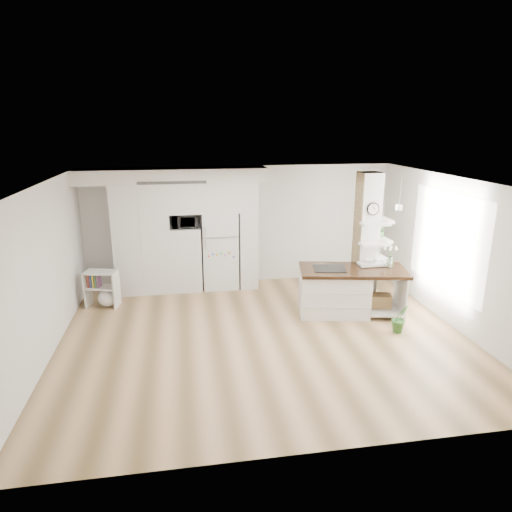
% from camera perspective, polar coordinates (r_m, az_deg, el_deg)
% --- Properties ---
extents(floor, '(7.00, 6.00, 0.01)m').
position_cam_1_polar(floor, '(8.14, 1.02, -10.00)').
color(floor, tan).
rests_on(floor, ground).
extents(room, '(7.04, 6.04, 2.72)m').
position_cam_1_polar(room, '(7.51, 1.09, 2.82)').
color(room, white).
rests_on(room, ground).
extents(cabinet_wall, '(4.00, 0.71, 2.70)m').
position_cam_1_polar(cabinet_wall, '(10.07, -9.88, 4.00)').
color(cabinet_wall, white).
rests_on(cabinet_wall, floor).
extents(refrigerator, '(0.78, 0.69, 1.75)m').
position_cam_1_polar(refrigerator, '(10.26, -4.55, 0.79)').
color(refrigerator, white).
rests_on(refrigerator, floor).
extents(column, '(0.69, 0.90, 2.70)m').
position_cam_1_polar(column, '(9.37, 14.24, 1.86)').
color(column, silver).
rests_on(column, floor).
extents(window, '(0.00, 2.40, 2.40)m').
position_cam_1_polar(window, '(9.14, 22.72, 1.68)').
color(window, white).
rests_on(window, room).
extents(pendant_light, '(0.12, 0.12, 0.10)m').
position_cam_1_polar(pendant_light, '(8.07, 12.91, 5.28)').
color(pendant_light, white).
rests_on(pendant_light, room).
extents(kitchen_island, '(2.17, 1.33, 1.48)m').
position_cam_1_polar(kitchen_island, '(9.07, 10.44, -4.19)').
color(kitchen_island, white).
rests_on(kitchen_island, floor).
extents(bookshelf, '(0.70, 0.49, 0.75)m').
position_cam_1_polar(bookshelf, '(9.79, -18.51, -4.19)').
color(bookshelf, white).
rests_on(bookshelf, floor).
extents(floor_plant_a, '(0.32, 0.27, 0.53)m').
position_cam_1_polar(floor_plant_a, '(8.57, 17.55, -7.45)').
color(floor_plant_a, '#32692A').
rests_on(floor_plant_a, floor).
extents(floor_plant_b, '(0.31, 0.31, 0.52)m').
position_cam_1_polar(floor_plant_b, '(10.52, 12.33, -2.66)').
color(floor_plant_b, '#32692A').
rests_on(floor_plant_b, floor).
extents(microwave, '(0.54, 0.37, 0.30)m').
position_cam_1_polar(microwave, '(10.01, -8.90, 4.35)').
color(microwave, '#2D2D2D').
rests_on(microwave, cabinet_wall).
extents(shelf_plant, '(0.27, 0.23, 0.30)m').
position_cam_1_polar(shelf_plant, '(9.59, 15.30, 3.16)').
color(shelf_plant, '#32692A').
rests_on(shelf_plant, column).
extents(decor_bowl, '(0.22, 0.22, 0.05)m').
position_cam_1_polar(decor_bowl, '(9.23, 14.21, -0.61)').
color(decor_bowl, white).
rests_on(decor_bowl, column).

